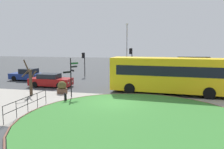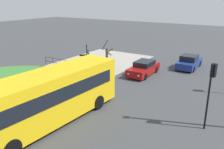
{
  "view_description": "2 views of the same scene",
  "coord_description": "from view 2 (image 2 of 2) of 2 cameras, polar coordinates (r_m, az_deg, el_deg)",
  "views": [
    {
      "loc": [
        3.58,
        -15.79,
        4.43
      ],
      "look_at": [
        -1.1,
        4.28,
        1.65
      ],
      "focal_mm": 34.92,
      "sensor_mm": 36.0,
      "label": 1
    },
    {
      "loc": [
        13.23,
        15.0,
        7.52
      ],
      "look_at": [
        -2.09,
        5.15,
        1.63
      ],
      "focal_mm": 38.02,
      "sensor_mm": 36.0,
      "label": 2
    }
  ],
  "objects": [
    {
      "name": "ground",
      "position": [
        21.37,
        -14.84,
        -3.31
      ],
      "size": [
        120.0,
        120.0,
        0.0
      ],
      "primitive_type": "plane",
      "color": "#3D3F42"
    },
    {
      "name": "railing_grass_edge",
      "position": [
        26.86,
        -12.36,
        2.78
      ],
      "size": [
        0.05,
        4.63,
        1.08
      ],
      "rotation": [
        0.0,
        0.0,
        4.72
      ],
      "color": "black",
      "rests_on": "ground"
    },
    {
      "name": "signpost_directional",
      "position": [
        22.73,
        -6.09,
        3.71
      ],
      "size": [
        0.95,
        1.19,
        3.37
      ],
      "color": "black",
      "rests_on": "ground"
    },
    {
      "name": "grass_kerb_ring",
      "position": [
        22.81,
        -24.84,
        -2.91
      ],
      "size": [
        14.08,
        14.08,
        0.11
      ],
      "primitive_type": "torus",
      "color": "brown",
      "rests_on": "ground"
    },
    {
      "name": "grass_island",
      "position": [
        22.81,
        -24.84,
        -2.92
      ],
      "size": [
        13.77,
        13.77,
        0.1
      ],
      "primitive_type": "cylinder",
      "color": "#387A33",
      "rests_on": "ground"
    },
    {
      "name": "planter_near_signpost",
      "position": [
        23.57,
        -1.27,
        0.62
      ],
      "size": [
        0.96,
        0.96,
        1.14
      ],
      "color": "brown",
      "rests_on": "ground"
    },
    {
      "name": "street_tree_bare",
      "position": [
        25.95,
        -1.22,
        4.26
      ],
      "size": [
        1.12,
        1.09,
        3.2
      ],
      "color": "#423323",
      "rests_on": "ground"
    },
    {
      "name": "car_near_lane",
      "position": [
        27.92,
        18.05,
        2.85
      ],
      "size": [
        4.39,
        1.92,
        1.5
      ],
      "rotation": [
        0.0,
        0.0,
        3.14
      ],
      "color": "navy",
      "rests_on": "ground"
    },
    {
      "name": "sidewalk_paving",
      "position": [
        22.47,
        -17.52,
        -2.47
      ],
      "size": [
        32.0,
        8.92,
        0.02
      ],
      "primitive_type": "cube",
      "color": "#9E998E",
      "rests_on": "ground"
    },
    {
      "name": "car_trailing",
      "position": [
        24.46,
        7.61,
        1.5
      ],
      "size": [
        4.52,
        1.9,
        1.41
      ],
      "rotation": [
        0.0,
        0.0,
        0.01
      ],
      "color": "maroon",
      "rests_on": "ground"
    },
    {
      "name": "bollard_foreground",
      "position": [
        24.0,
        -8.78,
        0.36
      ],
      "size": [
        0.2,
        0.2,
        0.7
      ],
      "color": "black",
      "rests_on": "ground"
    },
    {
      "name": "bus_yellow",
      "position": [
        15.02,
        -15.04,
        -5.27
      ],
      "size": [
        10.6,
        3.08,
        3.28
      ],
      "rotation": [
        0.0,
        0.0,
        3.08
      ],
      "color": "yellow",
      "rests_on": "ground"
    },
    {
      "name": "traffic_light_far",
      "position": [
        14.65,
        22.79,
        -1.73
      ],
      "size": [
        0.48,
        0.32,
        4.03
      ],
      "rotation": [
        0.0,
        0.0,
        2.85
      ],
      "color": "black",
      "rests_on": "ground"
    }
  ]
}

